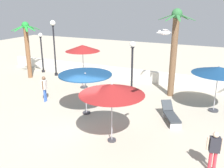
% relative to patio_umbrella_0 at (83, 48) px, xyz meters
% --- Properties ---
extents(ground_plane, '(56.00, 56.00, 0.00)m').
position_rel_patio_umbrella_0_xyz_m(ground_plane, '(3.32, -5.27, -2.83)').
color(ground_plane, '#B2A893').
extents(boundary_wall, '(25.20, 0.30, 0.89)m').
position_rel_patio_umbrella_0_xyz_m(boundary_wall, '(3.32, 3.19, -2.39)').
color(boundary_wall, silver).
rests_on(boundary_wall, ground_plane).
extents(patio_umbrella_0, '(2.38, 2.38, 3.13)m').
position_rel_patio_umbrella_0_xyz_m(patio_umbrella_0, '(0.00, 0.00, 0.00)').
color(patio_umbrella_0, '#333338').
rests_on(patio_umbrella_0, ground_plane).
extents(patio_umbrella_1, '(2.82, 2.82, 2.34)m').
position_rel_patio_umbrella_0_xyz_m(patio_umbrella_1, '(2.45, -3.77, -0.68)').
color(patio_umbrella_1, '#333338').
rests_on(patio_umbrella_1, ground_plane).
extents(patio_umbrella_2, '(2.83, 2.83, 2.62)m').
position_rel_patio_umbrella_0_xyz_m(patio_umbrella_2, '(8.77, -0.44, -0.47)').
color(patio_umbrella_2, '#333338').
rests_on(patio_umbrella_2, ground_plane).
extents(patio_umbrella_3, '(2.78, 2.78, 2.69)m').
position_rel_patio_umbrella_0_xyz_m(patio_umbrella_3, '(4.96, -5.82, -0.42)').
color(patio_umbrella_3, '#333338').
rests_on(patio_umbrella_3, ground_plane).
extents(palm_tree_1, '(2.29, 2.15, 5.52)m').
position_rel_patio_umbrella_0_xyz_m(palm_tree_1, '(6.01, 1.04, 0.52)').
color(palm_tree_1, brown).
rests_on(palm_tree_1, ground_plane).
extents(palm_tree_2, '(2.23, 2.23, 4.45)m').
position_rel_patio_umbrella_0_xyz_m(palm_tree_2, '(-5.31, 0.36, -0.02)').
color(palm_tree_2, brown).
rests_on(palm_tree_2, ground_plane).
extents(lamp_post_0, '(0.42, 0.42, 4.51)m').
position_rel_patio_umbrella_0_xyz_m(lamp_post_0, '(-3.78, 1.77, 0.16)').
color(lamp_post_0, black).
rests_on(lamp_post_0, ground_plane).
extents(lamp_post_1, '(0.34, 0.34, 3.71)m').
position_rel_patio_umbrella_0_xyz_m(lamp_post_1, '(4.03, -1.03, -0.64)').
color(lamp_post_1, black).
rests_on(lamp_post_1, ground_plane).
extents(lamp_post_2, '(0.35, 0.35, 3.41)m').
position_rel_patio_umbrella_0_xyz_m(lamp_post_2, '(-5.45, 2.14, -0.78)').
color(lamp_post_2, black).
rests_on(lamp_post_2, ground_plane).
extents(lounge_chair_0, '(1.41, 1.91, 0.84)m').
position_rel_patio_umbrella_0_xyz_m(lounge_chair_0, '(6.84, -2.74, -2.44)').
color(lounge_chair_0, '#B7B7BC').
rests_on(lounge_chair_0, ground_plane).
extents(guest_0, '(0.33, 0.54, 1.61)m').
position_rel_patio_umbrella_0_xyz_m(guest_0, '(-0.77, -3.30, -1.86)').
color(guest_0, '#3359B2').
rests_on(guest_0, ground_plane).
extents(guest_1, '(0.54, 0.33, 1.58)m').
position_rel_patio_umbrella_0_xyz_m(guest_1, '(9.13, -6.16, -1.89)').
color(guest_1, '#D8333F').
rests_on(guest_1, ground_plane).
extents(seagull_0, '(0.38, 1.28, 0.19)m').
position_rel_patio_umbrella_0_xyz_m(seagull_0, '(7.25, -6.84, 2.12)').
color(seagull_0, white).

